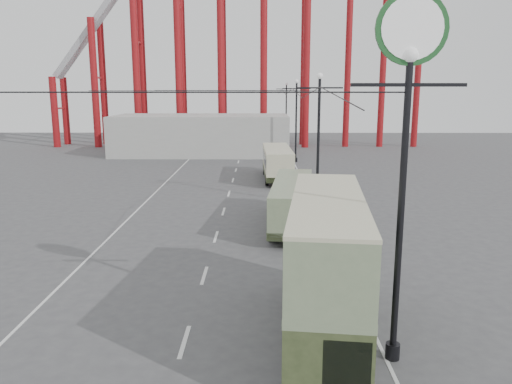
{
  "coord_description": "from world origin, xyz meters",
  "views": [
    {
      "loc": [
        1.49,
        -17.13,
        8.17
      ],
      "look_at": [
        1.29,
        8.03,
        3.0
      ],
      "focal_mm": 35.0,
      "sensor_mm": 36.0,
      "label": 1
    }
  ],
  "objects_px": {
    "single_decker_cream": "(277,162)",
    "pedestrian": "(283,214)",
    "double_decker_bus": "(327,261)",
    "single_decker_green": "(292,201)",
    "lamp_post_near": "(408,101)"
  },
  "relations": [
    {
      "from": "single_decker_green",
      "to": "pedestrian",
      "type": "height_order",
      "value": "single_decker_green"
    },
    {
      "from": "double_decker_bus",
      "to": "single_decker_cream",
      "type": "distance_m",
      "value": 30.15
    },
    {
      "from": "single_decker_cream",
      "to": "pedestrian",
      "type": "bearing_deg",
      "value": -92.23
    },
    {
      "from": "single_decker_cream",
      "to": "pedestrian",
      "type": "distance_m",
      "value": 17.01
    },
    {
      "from": "lamp_post_near",
      "to": "single_decker_green",
      "type": "distance_m",
      "value": 16.7
    },
    {
      "from": "lamp_post_near",
      "to": "single_decker_green",
      "type": "relative_size",
      "value": 1.09
    },
    {
      "from": "double_decker_bus",
      "to": "single_decker_cream",
      "type": "relative_size",
      "value": 0.97
    },
    {
      "from": "lamp_post_near",
      "to": "single_decker_cream",
      "type": "xyz_separation_m",
      "value": [
        -2.51,
        31.44,
        -6.21
      ]
    },
    {
      "from": "single_decker_cream",
      "to": "pedestrian",
      "type": "relative_size",
      "value": 4.99
    },
    {
      "from": "lamp_post_near",
      "to": "single_decker_green",
      "type": "xyz_separation_m",
      "value": [
        -2.14,
        15.32,
        -6.3
      ]
    },
    {
      "from": "pedestrian",
      "to": "single_decker_cream",
      "type": "bearing_deg",
      "value": -92.43
    },
    {
      "from": "double_decker_bus",
      "to": "single_decker_green",
      "type": "xyz_separation_m",
      "value": [
        -0.21,
        14.01,
        -1.14
      ]
    },
    {
      "from": "lamp_post_near",
      "to": "pedestrian",
      "type": "xyz_separation_m",
      "value": [
        -2.73,
        14.44,
        -6.91
      ]
    },
    {
      "from": "double_decker_bus",
      "to": "single_decker_green",
      "type": "bearing_deg",
      "value": 97.44
    },
    {
      "from": "lamp_post_near",
      "to": "single_decker_cream",
      "type": "relative_size",
      "value": 1.14
    }
  ]
}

